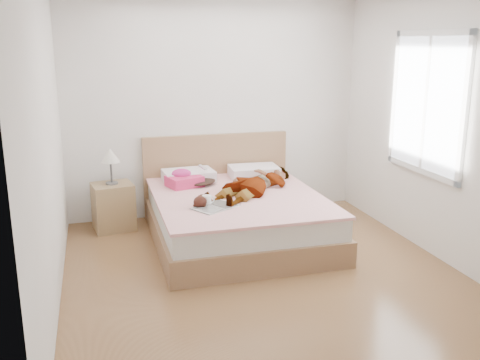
{
  "coord_description": "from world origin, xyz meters",
  "views": [
    {
      "loc": [
        -1.44,
        -4.34,
        2.1
      ],
      "look_at": [
        0.0,
        0.85,
        0.7
      ],
      "focal_mm": 40.0,
      "sensor_mm": 36.0,
      "label": 1
    }
  ],
  "objects_px": {
    "bed": "(235,213)",
    "magazine": "(216,207)",
    "plush_toy": "(200,201)",
    "towel": "(184,179)",
    "woman": "(255,181)",
    "nightstand": "(113,203)",
    "phone": "(203,167)",
    "coffee_mug": "(207,200)"
  },
  "relations": [
    {
      "from": "bed",
      "to": "plush_toy",
      "type": "distance_m",
      "value": 0.68
    },
    {
      "from": "woman",
      "to": "magazine",
      "type": "height_order",
      "value": "woman"
    },
    {
      "from": "woman",
      "to": "coffee_mug",
      "type": "bearing_deg",
      "value": -98.12
    },
    {
      "from": "coffee_mug",
      "to": "plush_toy",
      "type": "bearing_deg",
      "value": -160.91
    },
    {
      "from": "phone",
      "to": "plush_toy",
      "type": "xyz_separation_m",
      "value": [
        -0.2,
        -0.87,
        -0.13
      ]
    },
    {
      "from": "phone",
      "to": "bed",
      "type": "distance_m",
      "value": 0.69
    },
    {
      "from": "phone",
      "to": "nightstand",
      "type": "xyz_separation_m",
      "value": [
        -1.02,
        0.16,
        -0.39
      ]
    },
    {
      "from": "phone",
      "to": "towel",
      "type": "bearing_deg",
      "value": 148.24
    },
    {
      "from": "woman",
      "to": "magazine",
      "type": "distance_m",
      "value": 0.79
    },
    {
      "from": "plush_toy",
      "to": "woman",
      "type": "bearing_deg",
      "value": 33.9
    },
    {
      "from": "magazine",
      "to": "nightstand",
      "type": "bearing_deg",
      "value": 130.73
    },
    {
      "from": "towel",
      "to": "plush_toy",
      "type": "xyz_separation_m",
      "value": [
        0.03,
        -0.82,
        -0.02
      ]
    },
    {
      "from": "woman",
      "to": "plush_toy",
      "type": "bearing_deg",
      "value": -99.57
    },
    {
      "from": "woman",
      "to": "plush_toy",
      "type": "xyz_separation_m",
      "value": [
        -0.7,
        -0.47,
        -0.04
      ]
    },
    {
      "from": "towel",
      "to": "coffee_mug",
      "type": "relative_size",
      "value": 3.1
    },
    {
      "from": "woman",
      "to": "bed",
      "type": "bearing_deg",
      "value": -115.97
    },
    {
      "from": "coffee_mug",
      "to": "nightstand",
      "type": "height_order",
      "value": "nightstand"
    },
    {
      "from": "nightstand",
      "to": "magazine",
      "type": "bearing_deg",
      "value": -49.27
    },
    {
      "from": "bed",
      "to": "magazine",
      "type": "distance_m",
      "value": 0.62
    },
    {
      "from": "towel",
      "to": "nightstand",
      "type": "relative_size",
      "value": 0.47
    },
    {
      "from": "plush_toy",
      "to": "bed",
      "type": "bearing_deg",
      "value": 40.52
    },
    {
      "from": "woman",
      "to": "bed",
      "type": "height_order",
      "value": "bed"
    },
    {
      "from": "coffee_mug",
      "to": "plush_toy",
      "type": "height_order",
      "value": "plush_toy"
    },
    {
      "from": "woman",
      "to": "coffee_mug",
      "type": "distance_m",
      "value": 0.77
    },
    {
      "from": "towel",
      "to": "plush_toy",
      "type": "height_order",
      "value": "towel"
    },
    {
      "from": "bed",
      "to": "towel",
      "type": "distance_m",
      "value": 0.72
    },
    {
      "from": "bed",
      "to": "nightstand",
      "type": "bearing_deg",
      "value": 153.39
    },
    {
      "from": "plush_toy",
      "to": "nightstand",
      "type": "xyz_separation_m",
      "value": [
        -0.81,
        1.04,
        -0.26
      ]
    },
    {
      "from": "towel",
      "to": "coffee_mug",
      "type": "bearing_deg",
      "value": -82.87
    },
    {
      "from": "phone",
      "to": "plush_toy",
      "type": "height_order",
      "value": "phone"
    },
    {
      "from": "bed",
      "to": "nightstand",
      "type": "relative_size",
      "value": 2.21
    },
    {
      "from": "coffee_mug",
      "to": "plush_toy",
      "type": "xyz_separation_m",
      "value": [
        -0.07,
        -0.03,
        0.01
      ]
    },
    {
      "from": "coffee_mug",
      "to": "nightstand",
      "type": "distance_m",
      "value": 1.37
    },
    {
      "from": "bed",
      "to": "towel",
      "type": "relative_size",
      "value": 4.73
    },
    {
      "from": "bed",
      "to": "plush_toy",
      "type": "xyz_separation_m",
      "value": [
        -0.46,
        -0.4,
        0.29
      ]
    },
    {
      "from": "towel",
      "to": "coffee_mug",
      "type": "height_order",
      "value": "towel"
    },
    {
      "from": "bed",
      "to": "phone",
      "type": "bearing_deg",
      "value": 118.87
    },
    {
      "from": "towel",
      "to": "coffee_mug",
      "type": "distance_m",
      "value": 0.81
    },
    {
      "from": "woman",
      "to": "phone",
      "type": "xyz_separation_m",
      "value": [
        -0.5,
        0.4,
        0.09
      ]
    },
    {
      "from": "bed",
      "to": "coffee_mug",
      "type": "relative_size",
      "value": 14.65
    },
    {
      "from": "phone",
      "to": "magazine",
      "type": "distance_m",
      "value": 0.96
    },
    {
      "from": "bed",
      "to": "magazine",
      "type": "xyz_separation_m",
      "value": [
        -0.33,
        -0.46,
        0.24
      ]
    }
  ]
}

